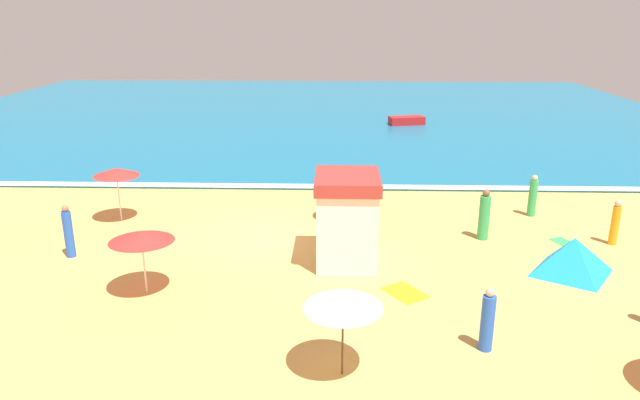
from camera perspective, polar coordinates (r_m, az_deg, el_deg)
ground_plane at (r=21.95m, az=-5.38°, el=-3.55°), size 60.00×60.00×0.00m
ocean_water at (r=48.98m, az=-1.39°, el=8.54°), size 60.00×44.00×0.10m
wave_breaker_foam at (r=27.84m, az=-3.82°, el=1.38°), size 57.00×0.70×0.01m
lifeguard_cabana at (r=19.23m, az=2.64°, el=-1.77°), size 2.09×2.50×3.00m
beach_umbrella_0 at (r=17.71m, az=-16.98°, el=-3.39°), size 2.19×2.19×1.98m
beach_umbrella_1 at (r=13.17m, az=2.26°, el=-9.71°), size 2.46×2.46×2.09m
beach_umbrella_2 at (r=24.26m, az=-19.20°, el=2.58°), size 1.99×1.98×2.19m
beach_umbrella_4 at (r=22.95m, az=2.88°, el=2.62°), size 2.07×2.09×2.25m
beach_tent at (r=20.28m, az=23.38°, el=-5.01°), size 2.48×2.34×1.22m
beachgoer_0 at (r=21.53m, az=-23.28°, el=-2.91°), size 0.39×0.39×1.85m
beachgoer_1 at (r=23.36m, az=26.79°, el=-1.98°), size 0.36×0.36×1.68m
beachgoer_4 at (r=22.14m, az=15.68°, el=-1.51°), size 0.53×0.53×1.91m
beachgoer_5 at (r=25.31m, az=19.98°, el=0.30°), size 0.41×0.41×1.73m
beachgoer_6 at (r=15.16m, az=15.98°, el=-11.26°), size 0.35×0.35×1.67m
beach_towel_0 at (r=22.99m, az=22.81°, el=-3.91°), size 1.03×1.33×0.01m
beach_towel_1 at (r=17.83m, az=8.27°, el=-8.92°), size 1.47×1.57×0.01m
small_boat_0 at (r=43.65m, az=8.42°, el=7.66°), size 2.69×1.60×0.59m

